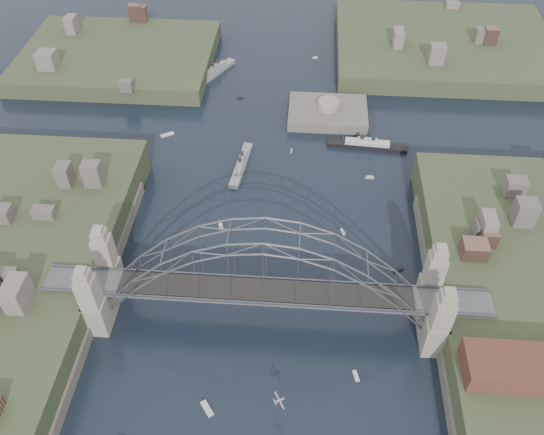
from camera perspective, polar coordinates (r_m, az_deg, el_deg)
The scene contains 21 objects.
ground at distance 113.15m, azimuth -0.68°, elevation -10.03°, with size 500.00×500.00×0.00m, color black.
bridge at distance 103.36m, azimuth -0.73°, elevation -6.06°, with size 84.00×13.80×24.60m.
headland_nw at distance 194.58m, azimuth -15.17°, elevation 14.84°, with size 60.00×45.00×9.00m, color #364125.
headland_ne at distance 202.60m, azimuth 16.87°, elevation 15.79°, with size 70.00×55.00×9.50m, color #364125.
fort_island at distance 164.08m, azimuth 5.60°, elevation 9.95°, with size 22.00×16.00×9.40m.
wharf_shed at distance 104.04m, azimuth 24.27°, elevation -13.68°, with size 20.00×8.00×4.00m, color #592D26.
naval_cruiser_near at distance 145.02m, azimuth -3.13°, elevation 5.38°, with size 4.25×17.74×5.28m.
naval_cruiser_far at distance 183.71m, azimuth -5.68°, elevation 14.49°, with size 10.34×16.26×5.82m.
ocean_liner at distance 153.31m, azimuth 9.55°, elevation 7.23°, with size 21.33×4.41×5.20m.
aeroplane at distance 98.68m, azimuth 0.64°, elevation -18.02°, with size 2.06×3.13×0.50m.
small_boat_a at distance 129.54m, azimuth -5.23°, elevation -0.60°, with size 1.69×2.98×2.38m.
small_boat_b at distance 128.94m, azimuth 7.16°, elevation -1.48°, with size 1.38×2.03×0.45m.
small_boat_c at distance 103.64m, azimuth -6.57°, elevation -18.62°, with size 2.76×3.18×0.45m.
small_boat_d at distance 143.75m, azimuth 9.83°, elevation 4.00°, with size 2.28×0.78×1.43m.
small_boat_e at distance 158.62m, azimuth -10.52°, elevation 8.21°, with size 3.76×2.99×0.45m.
small_boat_f at distance 150.32m, azimuth 1.96°, elevation 6.72°, with size 0.55×1.60×0.45m.
small_boat_h at distance 171.45m, azimuth -3.24°, elevation 11.96°, with size 2.03×0.98×0.45m.
small_boat_i at distance 123.32m, azimuth 12.61°, elevation -5.22°, with size 2.37×1.89×0.45m.
small_boat_k at distance 192.03m, azimuth 4.38°, elevation 15.78°, with size 1.77×0.81×1.43m.
small_boat_l at distance 141.47m, azimuth -13.69°, elevation 2.80°, with size 2.54×1.53×2.38m.
small_boat_m at distance 107.09m, azimuth 8.46°, elevation -15.55°, with size 1.33×2.38×0.45m.
Camera 1 is at (6.10, -65.42, 92.12)m, focal length 37.30 mm.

